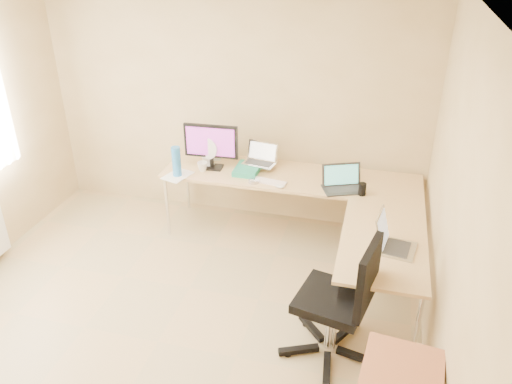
% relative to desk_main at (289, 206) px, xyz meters
% --- Properties ---
extents(floor, '(4.50, 4.50, 0.00)m').
position_rel_desk_main_xyz_m(floor, '(-0.72, -1.85, -0.36)').
color(floor, tan).
rests_on(floor, ground).
extents(ceiling, '(4.50, 4.50, 0.00)m').
position_rel_desk_main_xyz_m(ceiling, '(-0.72, -1.85, 2.24)').
color(ceiling, white).
rests_on(ceiling, ground).
extents(wall_back, '(4.50, 0.00, 4.50)m').
position_rel_desk_main_xyz_m(wall_back, '(-0.72, 0.40, 0.93)').
color(wall_back, tan).
rests_on(wall_back, ground).
extents(wall_right, '(0.00, 4.50, 4.50)m').
position_rel_desk_main_xyz_m(wall_right, '(1.38, -1.85, 0.93)').
color(wall_right, tan).
rests_on(wall_right, ground).
extents(desk_main, '(2.65, 0.70, 0.73)m').
position_rel_desk_main_xyz_m(desk_main, '(0.00, 0.00, 0.00)').
color(desk_main, tan).
rests_on(desk_main, ground).
extents(desk_return, '(0.70, 1.30, 0.73)m').
position_rel_desk_main_xyz_m(desk_return, '(0.98, -1.00, 0.00)').
color(desk_return, tan).
rests_on(desk_return, ground).
extents(monitor, '(0.58, 0.21, 0.49)m').
position_rel_desk_main_xyz_m(monitor, '(-0.84, -0.03, 0.61)').
color(monitor, black).
rests_on(monitor, desk_main).
extents(book_stack, '(0.25, 0.33, 0.06)m').
position_rel_desk_main_xyz_m(book_stack, '(-0.45, -0.02, 0.39)').
color(book_stack, '#1F8665').
rests_on(book_stack, desk_main).
extents(laptop_center, '(0.37, 0.31, 0.22)m').
position_rel_desk_main_xyz_m(laptop_center, '(-0.35, 0.08, 0.53)').
color(laptop_center, silver).
rests_on(laptop_center, desk_main).
extents(laptop_black, '(0.46, 0.41, 0.24)m').
position_rel_desk_main_xyz_m(laptop_black, '(0.56, -0.19, 0.49)').
color(laptop_black, '#252525').
rests_on(laptop_black, desk_main).
extents(keyboard, '(0.38, 0.16, 0.02)m').
position_rel_desk_main_xyz_m(keyboard, '(-0.19, -0.21, 0.37)').
color(keyboard, white).
rests_on(keyboard, desk_main).
extents(mouse, '(0.10, 0.07, 0.03)m').
position_rel_desk_main_xyz_m(mouse, '(-0.05, -0.30, 0.38)').
color(mouse, white).
rests_on(mouse, desk_main).
extents(mug, '(0.12, 0.12, 0.10)m').
position_rel_desk_main_xyz_m(mug, '(-0.91, -0.12, 0.42)').
color(mug, silver).
rests_on(mug, desk_main).
extents(cd_stack, '(0.12, 0.12, 0.03)m').
position_rel_desk_main_xyz_m(cd_stack, '(-0.33, -0.25, 0.38)').
color(cd_stack, '#B4B3C0').
rests_on(cd_stack, desk_main).
extents(water_bottle, '(0.11, 0.11, 0.32)m').
position_rel_desk_main_xyz_m(water_bottle, '(-1.13, -0.30, 0.52)').
color(water_bottle, '#2875BB').
rests_on(water_bottle, desk_main).
extents(papers, '(0.29, 0.35, 0.01)m').
position_rel_desk_main_xyz_m(papers, '(-1.13, -0.30, 0.37)').
color(papers, white).
rests_on(papers, desk_main).
extents(white_box, '(0.24, 0.21, 0.07)m').
position_rel_desk_main_xyz_m(white_box, '(-0.93, 0.20, 0.40)').
color(white_box, white).
rests_on(white_box, desk_main).
extents(desk_fan, '(0.29, 0.29, 0.32)m').
position_rel_desk_main_xyz_m(desk_fan, '(-0.89, 0.02, 0.52)').
color(desk_fan, silver).
rests_on(desk_fan, desk_main).
extents(black_cup, '(0.09, 0.09, 0.12)m').
position_rel_desk_main_xyz_m(black_cup, '(0.74, -0.24, 0.43)').
color(black_cup, black).
rests_on(black_cup, desk_main).
extents(laptop_return, '(0.41, 0.34, 0.25)m').
position_rel_desk_main_xyz_m(laptop_return, '(1.07, -1.11, 0.49)').
color(laptop_return, '#B6B6B6').
rests_on(laptop_return, desk_return).
extents(office_chair, '(0.78, 0.78, 1.09)m').
position_rel_desk_main_xyz_m(office_chair, '(0.64, -1.60, 0.14)').
color(office_chair, black).
rests_on(office_chair, ground).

